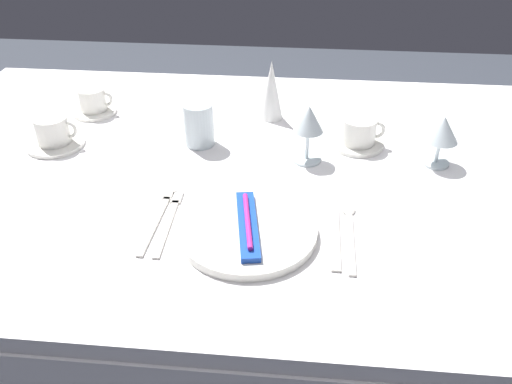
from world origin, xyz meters
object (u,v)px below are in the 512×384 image
Objects in this scene: toothbrush_package at (250,224)px; fork_outer at (169,220)px; napkin_folded at (271,90)px; spoon_soup at (350,228)px; coffee_cup_left at (53,130)px; wine_glass_left at (442,131)px; fork_inner at (158,217)px; dinner_knife at (335,233)px; coffee_cup_right at (359,130)px; dinner_plate at (250,231)px; wine_glass_centre at (309,123)px; drink_tumbler at (199,127)px; coffee_cup_far at (93,99)px.

toothbrush_package reaches higher than fork_outer.
napkin_folded is at bearing 70.60° from fork_outer.
spoon_soup is 2.12× the size of coffee_cup_left.
fork_inner is at bearing -155.69° from wine_glass_left.
fork_outer and dinner_knife have the same top height.
coffee_cup_left reaches higher than toothbrush_package.
fork_inner is 2.17× the size of coffee_cup_left.
coffee_cup_right reaches higher than dinner_knife.
coffee_cup_right is 0.88× the size of wine_glass_left.
napkin_folded is at bearing 111.54° from spoon_soup.
wine_glass_centre is (0.11, 0.30, 0.09)m from dinner_plate.
coffee_cup_right is (0.23, 0.38, 0.02)m from toothbrush_package.
fork_inner is 1.02× the size of spoon_soup.
spoon_soup reaches higher than dinner_knife.
wine_glass_centre reaches higher than dinner_plate.
wine_glass_left is at bearing 36.96° from dinner_plate.
drink_tumbler reaches higher than spoon_soup.
drink_tumbler is (-0.33, 0.33, 0.04)m from dinner_knife.
drink_tumbler is (-0.39, -0.03, 0.01)m from coffee_cup_right.
dinner_plate is 0.61m from coffee_cup_left.
wine_glass_centre is at bearing 108.79° from spoon_soup.
coffee_cup_right is 0.73m from coffee_cup_far.
toothbrush_package is 1.97× the size of drink_tumbler.
napkin_folded reaches higher than fork_outer.
coffee_cup_far is 0.63m from wine_glass_centre.
wine_glass_centre is (0.11, 0.30, 0.07)m from toothbrush_package.
fork_inner is 0.43m from coffee_cup_left.
napkin_folded reaches higher than dinner_knife.
coffee_cup_left is 0.57m from napkin_folded.
drink_tumbler is at bearing 114.84° from toothbrush_package.
drink_tumbler reaches higher than coffee_cup_left.
drink_tumbler reaches higher than coffee_cup_right.
toothbrush_package is at bearing -90.43° from napkin_folded.
wine_glass_centre is at bearing -11.84° from drink_tumbler.
napkin_folded is (0.17, 0.49, 0.08)m from fork_outer.
dinner_plate is 2.19× the size of wine_glass_left.
spoon_soup reaches higher than fork_outer.
coffee_cup_right is at bearing 5.46° from coffee_cup_left.
napkin_folded is at bearing 89.57° from dinner_plate.
coffee_cup_left is at bearing -158.45° from napkin_folded.
napkin_folded is (0.49, 0.02, 0.04)m from coffee_cup_far.
fork_outer is 1.33× the size of napkin_folded.
dinner_knife is 0.75m from coffee_cup_left.
napkin_folded is at bearing 107.90° from dinner_knife.
spoon_soup is at bearing -0.17° from fork_inner.
wine_glass_centre is 0.28m from drink_tumbler.
coffee_cup_far is 0.92m from wine_glass_left.
fork_outer is at bearing -138.52° from coffee_cup_right.
fork_outer is 2.00× the size of drink_tumbler.
dinner_knife is at bearing -1.78° from fork_outer.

